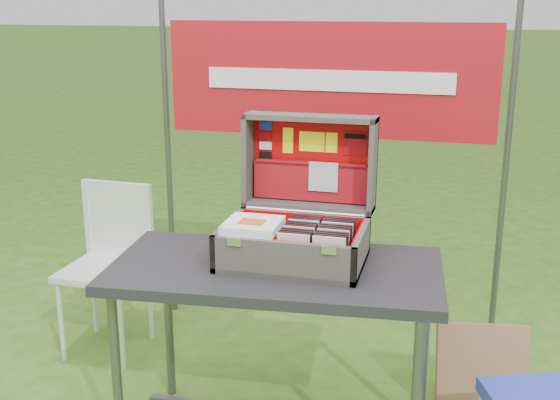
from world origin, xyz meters
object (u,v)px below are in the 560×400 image
(chair, at_px, (104,272))
(cardboard_box, at_px, (482,371))
(suitcase, at_px, (298,192))
(table, at_px, (276,358))

(chair, height_order, cardboard_box, chair)
(suitcase, bearing_deg, chair, 157.73)
(suitcase, height_order, cardboard_box, suitcase)
(table, xyz_separation_m, chair, (-1.00, 0.54, 0.03))
(table, bearing_deg, cardboard_box, 23.83)
(table, xyz_separation_m, suitcase, (0.06, 0.11, 0.62))
(suitcase, bearing_deg, table, -116.56)
(table, bearing_deg, chair, 146.80)
(chair, xyz_separation_m, cardboard_box, (1.77, -0.12, -0.21))
(cardboard_box, bearing_deg, suitcase, -165.29)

